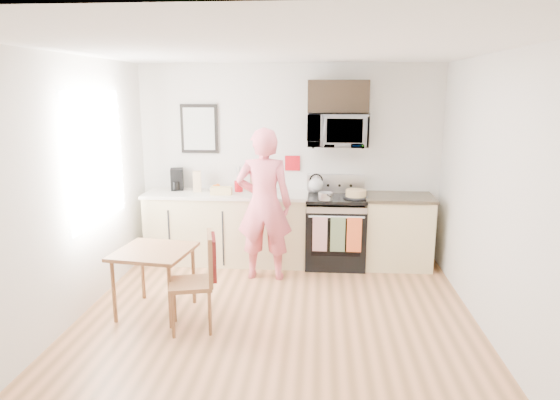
# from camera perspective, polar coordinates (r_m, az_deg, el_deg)

# --- Properties ---
(floor) EXTENTS (4.60, 4.60, 0.00)m
(floor) POSITION_cam_1_polar(r_m,az_deg,el_deg) (4.90, -0.77, -15.03)
(floor) COLOR brown
(floor) RESTS_ON ground
(back_wall) EXTENTS (4.00, 0.04, 2.60)m
(back_wall) POSITION_cam_1_polar(r_m,az_deg,el_deg) (6.70, 1.01, 4.26)
(back_wall) COLOR silver
(back_wall) RESTS_ON floor
(front_wall) EXTENTS (4.00, 0.04, 2.60)m
(front_wall) POSITION_cam_1_polar(r_m,az_deg,el_deg) (2.28, -6.33, -12.67)
(front_wall) COLOR silver
(front_wall) RESTS_ON floor
(left_wall) EXTENTS (0.04, 4.60, 2.60)m
(left_wall) POSITION_cam_1_polar(r_m,az_deg,el_deg) (5.04, -24.09, 0.38)
(left_wall) COLOR silver
(left_wall) RESTS_ON floor
(right_wall) EXTENTS (0.04, 4.60, 2.60)m
(right_wall) POSITION_cam_1_polar(r_m,az_deg,el_deg) (4.71, 24.21, -0.43)
(right_wall) COLOR silver
(right_wall) RESTS_ON floor
(ceiling) EXTENTS (4.00, 4.60, 0.04)m
(ceiling) POSITION_cam_1_polar(r_m,az_deg,el_deg) (4.35, -0.87, 16.93)
(ceiling) COLOR white
(ceiling) RESTS_ON back_wall
(window) EXTENTS (0.06, 1.40, 1.50)m
(window) POSITION_cam_1_polar(r_m,az_deg,el_deg) (5.69, -20.19, 4.54)
(window) COLOR silver
(window) RESTS_ON left_wall
(cabinet_left) EXTENTS (2.10, 0.60, 0.90)m
(cabinet_left) POSITION_cam_1_polar(r_m,az_deg,el_deg) (6.69, -6.04, -3.29)
(cabinet_left) COLOR beige
(cabinet_left) RESTS_ON floor
(countertop_left) EXTENTS (2.14, 0.64, 0.04)m
(countertop_left) POSITION_cam_1_polar(r_m,az_deg,el_deg) (6.58, -6.14, 0.66)
(countertop_left) COLOR silver
(countertop_left) RESTS_ON cabinet_left
(cabinet_right) EXTENTS (0.84, 0.60, 0.90)m
(cabinet_right) POSITION_cam_1_polar(r_m,az_deg,el_deg) (6.66, 13.23, -3.63)
(cabinet_right) COLOR beige
(cabinet_right) RESTS_ON floor
(countertop_right) EXTENTS (0.88, 0.64, 0.04)m
(countertop_right) POSITION_cam_1_polar(r_m,az_deg,el_deg) (6.54, 13.43, 0.32)
(countertop_right) COLOR black
(countertop_right) RESTS_ON cabinet_right
(range) EXTENTS (0.76, 0.70, 1.16)m
(range) POSITION_cam_1_polar(r_m,az_deg,el_deg) (6.56, 6.32, -3.73)
(range) COLOR black
(range) RESTS_ON floor
(microwave) EXTENTS (0.76, 0.51, 0.42)m
(microwave) POSITION_cam_1_polar(r_m,az_deg,el_deg) (6.43, 6.58, 7.94)
(microwave) COLOR #B1B1B5
(microwave) RESTS_ON back_wall
(upper_cabinet) EXTENTS (0.76, 0.35, 0.40)m
(upper_cabinet) POSITION_cam_1_polar(r_m,az_deg,el_deg) (6.45, 6.66, 11.69)
(upper_cabinet) COLOR black
(upper_cabinet) RESTS_ON back_wall
(wall_art) EXTENTS (0.50, 0.04, 0.65)m
(wall_art) POSITION_cam_1_polar(r_m,az_deg,el_deg) (6.81, -9.21, 8.04)
(wall_art) COLOR black
(wall_art) RESTS_ON back_wall
(wall_trivet) EXTENTS (0.20, 0.02, 0.20)m
(wall_trivet) POSITION_cam_1_polar(r_m,az_deg,el_deg) (6.69, 1.43, 4.23)
(wall_trivet) COLOR red
(wall_trivet) RESTS_ON back_wall
(person) EXTENTS (0.67, 0.44, 1.84)m
(person) POSITION_cam_1_polar(r_m,az_deg,el_deg) (5.96, -1.83, -0.52)
(person) COLOR #DD3C55
(person) RESTS_ON floor
(dining_table) EXTENTS (0.72, 0.72, 0.68)m
(dining_table) POSITION_cam_1_polar(r_m,az_deg,el_deg) (5.26, -14.22, -6.35)
(dining_table) COLOR brown
(dining_table) RESTS_ON floor
(chair) EXTENTS (0.52, 0.48, 0.95)m
(chair) POSITION_cam_1_polar(r_m,az_deg,el_deg) (4.83, -8.62, -7.69)
(chair) COLOR brown
(chair) RESTS_ON floor
(knife_block) EXTENTS (0.15, 0.17, 0.23)m
(knife_block) POSITION_cam_1_polar(r_m,az_deg,el_deg) (6.69, -2.87, 2.09)
(knife_block) COLOR brown
(knife_block) RESTS_ON countertop_left
(utensil_crock) EXTENTS (0.11, 0.11, 0.34)m
(utensil_crock) POSITION_cam_1_polar(r_m,az_deg,el_deg) (6.62, -4.75, 2.14)
(utensil_crock) COLOR red
(utensil_crock) RESTS_ON countertop_left
(fruit_bowl) EXTENTS (0.23, 0.23, 0.10)m
(fruit_bowl) POSITION_cam_1_polar(r_m,az_deg,el_deg) (6.69, -7.32, 1.33)
(fruit_bowl) COLOR silver
(fruit_bowl) RESTS_ON countertop_left
(milk_carton) EXTENTS (0.12, 0.12, 0.27)m
(milk_carton) POSITION_cam_1_polar(r_m,az_deg,el_deg) (6.68, -9.46, 2.11)
(milk_carton) COLOR tan
(milk_carton) RESTS_ON countertop_left
(coffee_maker) EXTENTS (0.20, 0.26, 0.29)m
(coffee_maker) POSITION_cam_1_polar(r_m,az_deg,el_deg) (6.85, -11.71, 2.27)
(coffee_maker) COLOR black
(coffee_maker) RESTS_ON countertop_left
(bread_bag) EXTENTS (0.28, 0.14, 0.10)m
(bread_bag) POSITION_cam_1_polar(r_m,az_deg,el_deg) (6.46, -6.72, 1.06)
(bread_bag) COLOR tan
(bread_bag) RESTS_ON countertop_left
(cake) EXTENTS (0.32, 0.32, 0.10)m
(cake) POSITION_cam_1_polar(r_m,az_deg,el_deg) (6.36, 8.67, 0.68)
(cake) COLOR black
(cake) RESTS_ON range
(kettle) EXTENTS (0.20, 0.20, 0.25)m
(kettle) POSITION_cam_1_polar(r_m,az_deg,el_deg) (6.64, 4.15, 1.80)
(kettle) COLOR silver
(kettle) RESTS_ON range
(pot) EXTENTS (0.18, 0.30, 0.09)m
(pot) POSITION_cam_1_polar(r_m,az_deg,el_deg) (6.21, 5.22, 0.44)
(pot) COLOR #B1B1B5
(pot) RESTS_ON range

